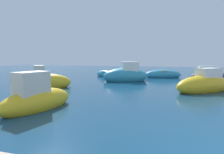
{
  "coord_description": "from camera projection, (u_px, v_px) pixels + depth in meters",
  "views": [
    {
      "loc": [
        -1.54,
        -4.41,
        2.04
      ],
      "look_at": [
        -6.16,
        10.91,
        0.43
      ],
      "focal_mm": 31.4,
      "sensor_mm": 36.0,
      "label": 1
    }
  ],
  "objects": [
    {
      "name": "moored_boat_7",
      "position": [
        45.0,
        83.0,
        13.0
      ],
      "size": [
        3.58,
        3.14,
        1.25
      ],
      "rotation": [
        0.0,
        0.0,
        0.63
      ],
      "color": "gold",
      "rests_on": "ground"
    },
    {
      "name": "moored_boat_5",
      "position": [
        39.0,
        76.0,
        17.8
      ],
      "size": [
        3.21,
        3.3,
        1.55
      ],
      "rotation": [
        0.0,
        0.0,
        2.33
      ],
      "color": "teal",
      "rests_on": "ground"
    },
    {
      "name": "moored_boat_2",
      "position": [
        126.0,
        75.0,
        16.8
      ],
      "size": [
        4.21,
        3.44,
        2.0
      ],
      "rotation": [
        0.0,
        0.0,
        3.69
      ],
      "color": "teal",
      "rests_on": "ground"
    },
    {
      "name": "moored_boat_8",
      "position": [
        208.0,
        75.0,
        18.21
      ],
      "size": [
        3.38,
        1.75,
        1.44
      ],
      "rotation": [
        0.0,
        0.0,
        0.23
      ],
      "color": "#3F3F47",
      "rests_on": "ground"
    },
    {
      "name": "moored_boat_9",
      "position": [
        106.0,
        74.0,
        20.63
      ],
      "size": [
        3.02,
        2.53,
        0.88
      ],
      "rotation": [
        0.0,
        0.0,
        5.67
      ],
      "color": "teal",
      "rests_on": "ground"
    },
    {
      "name": "moored_boat_4",
      "position": [
        37.0,
        99.0,
        7.67
      ],
      "size": [
        1.91,
        3.41,
        1.74
      ],
      "rotation": [
        0.0,
        0.0,
        1.33
      ],
      "color": "gold",
      "rests_on": "ground"
    },
    {
      "name": "moored_boat_0",
      "position": [
        205.0,
        84.0,
        11.74
      ],
      "size": [
        4.03,
        3.8,
        1.68
      ],
      "rotation": [
        0.0,
        0.0,
        3.87
      ],
      "color": "gold",
      "rests_on": "ground"
    },
    {
      "name": "moored_boat_10",
      "position": [
        163.0,
        75.0,
        19.68
      ],
      "size": [
        3.78,
        2.17,
        1.05
      ],
      "rotation": [
        0.0,
        0.0,
        0.3
      ],
      "color": "teal",
      "rests_on": "ground"
    }
  ]
}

